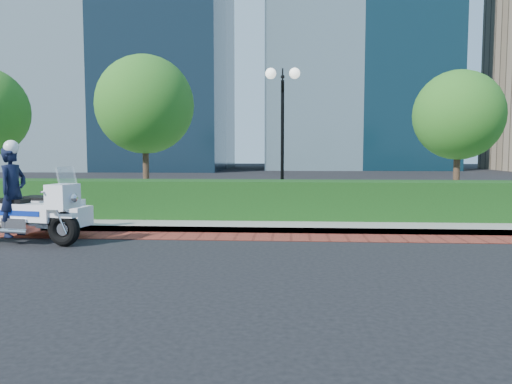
# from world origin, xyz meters

# --- Properties ---
(ground) EXTENTS (120.00, 120.00, 0.00)m
(ground) POSITION_xyz_m (0.00, 0.00, 0.00)
(ground) COLOR black
(ground) RESTS_ON ground
(brick_strip) EXTENTS (60.00, 1.00, 0.01)m
(brick_strip) POSITION_xyz_m (0.00, 1.50, 0.01)
(brick_strip) COLOR maroon
(brick_strip) RESTS_ON ground
(sidewalk) EXTENTS (60.00, 8.00, 0.15)m
(sidewalk) POSITION_xyz_m (0.00, 6.00, 0.07)
(sidewalk) COLOR gray
(sidewalk) RESTS_ON ground
(hedge_main) EXTENTS (18.00, 1.20, 1.00)m
(hedge_main) POSITION_xyz_m (0.00, 3.60, 0.65)
(hedge_main) COLOR black
(hedge_main) RESTS_ON sidewalk
(lamppost) EXTENTS (1.02, 0.70, 4.21)m
(lamppost) POSITION_xyz_m (1.00, 5.20, 2.96)
(lamppost) COLOR black
(lamppost) RESTS_ON sidewalk
(tree_b) EXTENTS (3.20, 3.20, 4.89)m
(tree_b) POSITION_xyz_m (-3.50, 6.50, 3.43)
(tree_b) COLOR #332319
(tree_b) RESTS_ON sidewalk
(tree_c) EXTENTS (2.80, 2.80, 4.30)m
(tree_c) POSITION_xyz_m (6.50, 6.50, 3.05)
(tree_c) COLOR #332319
(tree_c) RESTS_ON sidewalk
(police_motorcycle) EXTENTS (2.67, 2.16, 2.18)m
(police_motorcycle) POSITION_xyz_m (-4.39, 0.75, 0.75)
(police_motorcycle) COLOR black
(police_motorcycle) RESTS_ON ground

